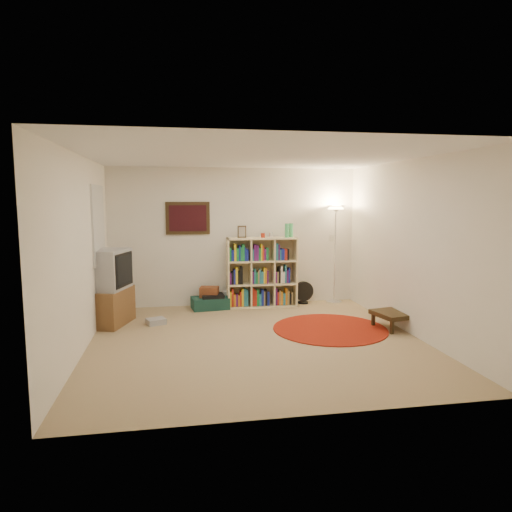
% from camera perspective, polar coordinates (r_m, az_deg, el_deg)
% --- Properties ---
extents(room, '(4.54, 4.54, 2.54)m').
position_cam_1_polar(room, '(6.17, -0.53, 0.82)').
color(room, tan).
rests_on(room, ground).
extents(bookshelf, '(1.26, 0.39, 1.50)m').
position_cam_1_polar(bookshelf, '(8.23, 0.60, -2.18)').
color(bookshelf, '#FFE6AA').
rests_on(bookshelf, ground).
extents(floor_lamp, '(0.44, 0.44, 1.82)m').
position_cam_1_polar(floor_lamp, '(8.55, 9.92, 4.19)').
color(floor_lamp, white).
rests_on(floor_lamp, ground).
extents(floor_fan, '(0.37, 0.21, 0.42)m').
position_cam_1_polar(floor_fan, '(8.55, 5.96, -4.57)').
color(floor_fan, black).
rests_on(floor_fan, ground).
extents(tv_stand, '(0.78, 0.94, 1.17)m').
position_cam_1_polar(tv_stand, '(7.42, -18.06, -3.89)').
color(tv_stand, brown).
rests_on(tv_stand, ground).
extents(dvd_box, '(0.34, 0.31, 0.09)m').
position_cam_1_polar(dvd_box, '(7.34, -12.39, -7.99)').
color(dvd_box, '#A4A4A8').
rests_on(dvd_box, ground).
extents(suitcase, '(0.68, 0.49, 0.21)m').
position_cam_1_polar(suitcase, '(8.19, -5.76, -5.86)').
color(suitcase, '#143831').
rests_on(suitcase, ground).
extents(wicker_basket, '(0.37, 0.30, 0.18)m').
position_cam_1_polar(wicker_basket, '(8.17, -5.86, -4.49)').
color(wicker_basket, brown).
rests_on(wicker_basket, suitcase).
extents(duffel_bag, '(0.39, 0.33, 0.26)m').
position_cam_1_polar(duffel_bag, '(8.16, -5.41, -5.68)').
color(duffel_bag, black).
rests_on(duffel_bag, ground).
extents(paper_towel, '(0.15, 0.15, 0.27)m').
position_cam_1_polar(paper_towel, '(8.36, -3.77, -5.33)').
color(paper_towel, silver).
rests_on(paper_towel, ground).
extents(red_rug, '(1.71, 1.71, 0.02)m').
position_cam_1_polar(red_rug, '(7.01, 9.22, -8.95)').
color(red_rug, maroon).
rests_on(red_rug, ground).
extents(side_table, '(0.66, 0.66, 0.26)m').
position_cam_1_polar(side_table, '(7.22, 16.98, -6.99)').
color(side_table, black).
rests_on(side_table, ground).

